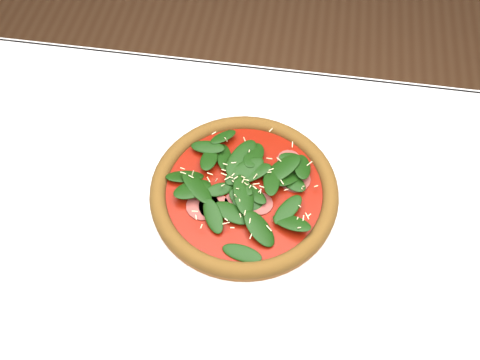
# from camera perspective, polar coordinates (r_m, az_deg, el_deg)

# --- Properties ---
(dining_table) EXTENTS (1.21, 0.81, 0.75)m
(dining_table) POSITION_cam_1_polar(r_m,az_deg,el_deg) (0.92, 2.02, -10.74)
(dining_table) COLOR silver
(dining_table) RESTS_ON ground
(plate) EXTENTS (0.35, 0.35, 0.02)m
(plate) POSITION_cam_1_polar(r_m,az_deg,el_deg) (0.87, 0.43, -1.75)
(plate) COLOR white
(plate) RESTS_ON dining_table
(pizza) EXTENTS (0.36, 0.36, 0.04)m
(pizza) POSITION_cam_1_polar(r_m,az_deg,el_deg) (0.86, 0.44, -1.05)
(pizza) COLOR #9A6525
(pizza) RESTS_ON plate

